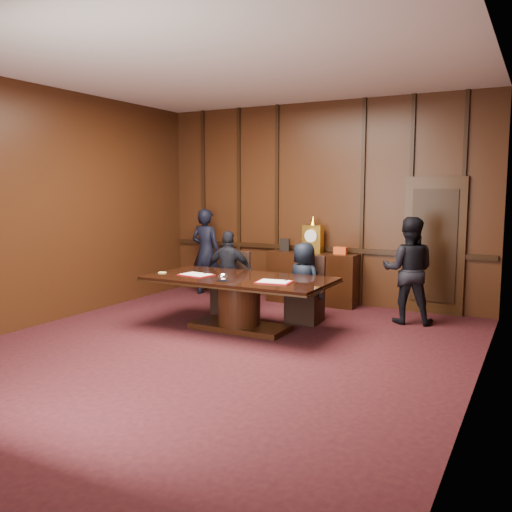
{
  "coord_description": "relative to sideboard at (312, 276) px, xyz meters",
  "views": [
    {
      "loc": [
        3.52,
        -5.47,
        2.0
      ],
      "look_at": [
        -0.08,
        1.3,
        1.05
      ],
      "focal_mm": 38.0,
      "sensor_mm": 36.0,
      "label": 1
    }
  ],
  "objects": [
    {
      "name": "signatory_right",
      "position": [
        0.41,
        -1.36,
        0.12
      ],
      "size": [
        0.68,
        0.54,
        1.21
      ],
      "primitive_type": "imported",
      "rotation": [
        0.0,
        0.0,
        2.84
      ],
      "color": "black",
      "rests_on": "ground"
    },
    {
      "name": "chair_right",
      "position": [
        0.41,
        -1.28,
        -0.19
      ],
      "size": [
        0.49,
        0.49,
        0.99
      ],
      "rotation": [
        0.0,
        0.0,
        0.03
      ],
      "color": "black",
      "rests_on": "ground"
    },
    {
      "name": "witness_left",
      "position": [
        -2.12,
        -0.16,
        0.33
      ],
      "size": [
        0.61,
        0.41,
        1.63
      ],
      "primitive_type": "imported",
      "rotation": [
        0.0,
        0.0,
        3.17
      ],
      "color": "black",
      "rests_on": "ground"
    },
    {
      "name": "inkstand",
      "position": [
        -0.24,
        -2.61,
        0.33
      ],
      "size": [
        0.2,
        0.14,
        0.12
      ],
      "color": "white",
      "rests_on": "conference_table"
    },
    {
      "name": "signatory_left",
      "position": [
        -0.89,
        -1.36,
        0.18
      ],
      "size": [
        0.85,
        0.53,
        1.34
      ],
      "primitive_type": "imported",
      "rotation": [
        0.0,
        0.0,
        3.42
      ],
      "color": "black",
      "rests_on": "ground"
    },
    {
      "name": "sideboard",
      "position": [
        0.0,
        0.0,
        0.0
      ],
      "size": [
        1.6,
        0.45,
        1.54
      ],
      "color": "black",
      "rests_on": "ground"
    },
    {
      "name": "folder_left",
      "position": [
        -0.88,
        -2.31,
        0.28
      ],
      "size": [
        0.5,
        0.39,
        0.02
      ],
      "rotation": [
        0.0,
        0.0,
        -0.14
      ],
      "color": "maroon",
      "rests_on": "conference_table"
    },
    {
      "name": "notepad",
      "position": [
        -1.45,
        -2.36,
        0.28
      ],
      "size": [
        0.11,
        0.09,
        0.01
      ],
      "primitive_type": "cube",
      "rotation": [
        0.0,
        0.0,
        0.19
      ],
      "color": "#FFE37C",
      "rests_on": "conference_table"
    },
    {
      "name": "room",
      "position": [
        0.07,
        -3.12,
        1.24
      ],
      "size": [
        7.0,
        7.04,
        3.5
      ],
      "color": "black",
      "rests_on": "ground"
    },
    {
      "name": "chair_left",
      "position": [
        -0.89,
        -1.28,
        -0.19
      ],
      "size": [
        0.51,
        0.51,
        0.99
      ],
      "rotation": [
        0.0,
        0.0,
        -0.05
      ],
      "color": "black",
      "rests_on": "ground"
    },
    {
      "name": "witness_right",
      "position": [
        1.79,
        -0.62,
        0.31
      ],
      "size": [
        0.87,
        0.74,
        1.59
      ],
      "primitive_type": "imported",
      "rotation": [
        0.0,
        0.0,
        3.33
      ],
      "color": "black",
      "rests_on": "ground"
    },
    {
      "name": "conference_table",
      "position": [
        -0.24,
        -2.16,
        0.02
      ],
      "size": [
        2.62,
        1.32,
        0.76
      ],
      "color": "black",
      "rests_on": "ground"
    },
    {
      "name": "folder_right",
      "position": [
        0.39,
        -2.32,
        0.28
      ],
      "size": [
        0.5,
        0.39,
        0.02
      ],
      "rotation": [
        0.0,
        0.0,
        0.13
      ],
      "color": "maroon",
      "rests_on": "conference_table"
    }
  ]
}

